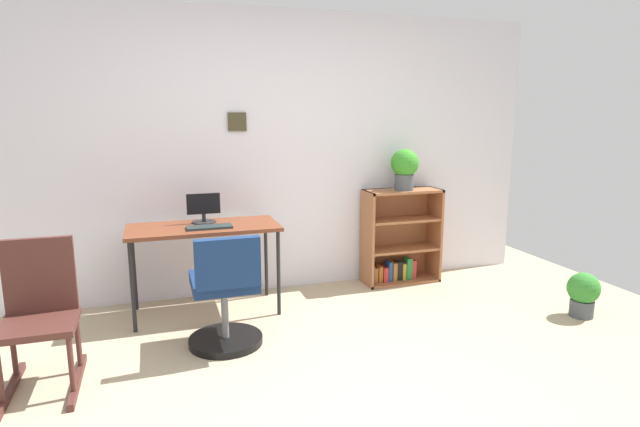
% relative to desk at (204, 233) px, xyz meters
% --- Properties ---
extents(ground_plane, '(6.24, 6.24, 0.00)m').
position_rel_desk_xyz_m(ground_plane, '(0.62, -1.70, -0.67)').
color(ground_plane, tan).
extents(wall_back, '(5.20, 0.12, 2.49)m').
position_rel_desk_xyz_m(wall_back, '(0.62, 0.45, 0.58)').
color(wall_back, silver).
rests_on(wall_back, ground_plane).
extents(desk, '(1.18, 0.55, 0.73)m').
position_rel_desk_xyz_m(desk, '(0.00, 0.00, 0.00)').
color(desk, brown).
rests_on(desk, ground_plane).
extents(monitor, '(0.27, 0.20, 0.24)m').
position_rel_desk_xyz_m(monitor, '(0.02, 0.11, 0.17)').
color(monitor, '#262628').
rests_on(monitor, desk).
extents(keyboard, '(0.35, 0.14, 0.02)m').
position_rel_desk_xyz_m(keyboard, '(0.04, -0.10, 0.07)').
color(keyboard, '#222D2C').
rests_on(keyboard, desk).
extents(office_chair, '(0.52, 0.55, 0.83)m').
position_rel_desk_xyz_m(office_chair, '(0.06, -0.71, -0.31)').
color(office_chair, black).
rests_on(office_chair, ground_plane).
extents(rocking_chair, '(0.42, 0.64, 0.88)m').
position_rel_desk_xyz_m(rocking_chair, '(-1.05, -0.85, -0.22)').
color(rocking_chair, '#4A2520').
rests_on(rocking_chair, ground_plane).
extents(bookshelf_low, '(0.73, 0.30, 0.90)m').
position_rel_desk_xyz_m(bookshelf_low, '(1.86, 0.26, -0.27)').
color(bookshelf_low, '#9C5E39').
rests_on(bookshelf_low, ground_plane).
extents(potted_plant_on_shelf, '(0.26, 0.26, 0.38)m').
position_rel_desk_xyz_m(potted_plant_on_shelf, '(1.87, 0.20, 0.44)').
color(potted_plant_on_shelf, '#474C51').
rests_on(potted_plant_on_shelf, bookshelf_low).
extents(potted_plant_floor, '(0.25, 0.25, 0.36)m').
position_rel_desk_xyz_m(potted_plant_floor, '(2.86, -1.03, -0.47)').
color(potted_plant_floor, '#474C51').
rests_on(potted_plant_floor, ground_plane).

